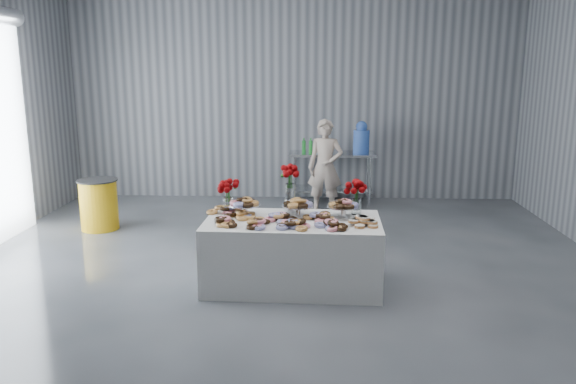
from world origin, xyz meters
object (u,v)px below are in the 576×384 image
(water_jug, at_px, (361,139))
(trash_barrel, at_px, (99,204))
(prep_table, at_px, (332,168))
(person, at_px, (325,167))
(display_table, at_px, (293,253))

(water_jug, bearing_deg, trash_barrel, -155.45)
(prep_table, distance_m, person, 0.79)
(person, bearing_deg, prep_table, 86.42)
(person, relative_size, trash_barrel, 2.07)
(water_jug, distance_m, trash_barrel, 4.47)
(display_table, bearing_deg, water_jug, 74.94)
(display_table, distance_m, water_jug, 4.12)
(prep_table, bearing_deg, trash_barrel, -152.44)
(water_jug, height_order, trash_barrel, water_jug)
(display_table, relative_size, water_jug, 3.43)
(prep_table, relative_size, trash_barrel, 2.00)
(prep_table, xyz_separation_m, person, (-0.14, -0.76, 0.16))
(prep_table, bearing_deg, person, -100.16)
(trash_barrel, bearing_deg, person, 17.58)
(display_table, height_order, prep_table, prep_table)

